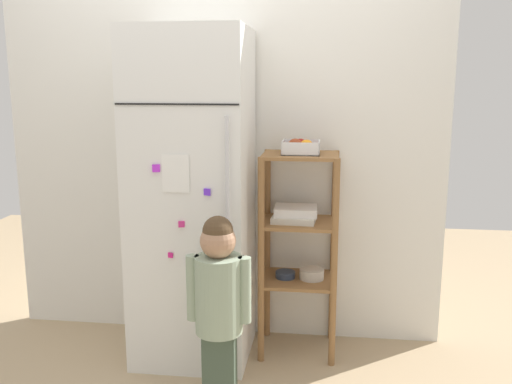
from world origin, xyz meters
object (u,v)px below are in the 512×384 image
(refrigerator, at_px, (193,198))
(child_standing, at_px, (219,294))
(pantry_shelf_unit, at_px, (299,235))
(fruit_bin, at_px, (301,147))

(refrigerator, bearing_deg, child_standing, -65.17)
(child_standing, height_order, pantry_shelf_unit, pantry_shelf_unit)
(refrigerator, height_order, pantry_shelf_unit, refrigerator)
(refrigerator, xyz_separation_m, pantry_shelf_unit, (0.58, 0.10, -0.21))
(fruit_bin, bearing_deg, child_standing, -118.96)
(refrigerator, xyz_separation_m, fruit_bin, (0.58, 0.10, 0.28))
(refrigerator, distance_m, fruit_bin, 0.65)
(child_standing, xyz_separation_m, pantry_shelf_unit, (0.33, 0.62, 0.12))
(fruit_bin, bearing_deg, refrigerator, -170.64)
(child_standing, distance_m, pantry_shelf_unit, 0.72)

